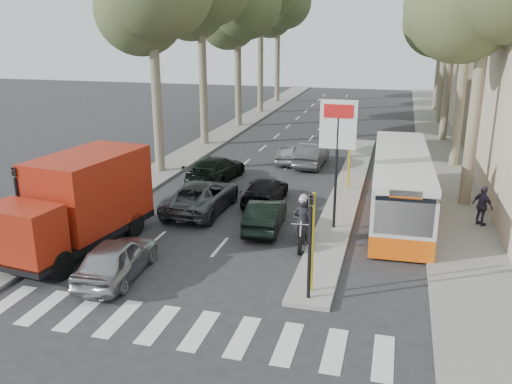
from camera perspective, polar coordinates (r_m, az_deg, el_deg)
ground at (r=19.72m, az=-3.20°, el=-8.28°), size 120.00×120.00×0.00m
sidewalk_right at (r=42.83m, az=18.66°, el=4.97°), size 3.20×70.00×0.12m
median_left at (r=47.66m, az=-1.96°, el=7.02°), size 2.40×64.00×0.12m
traffic_island at (r=29.22m, az=9.61°, el=0.26°), size 1.50×26.00×0.16m
billboard at (r=22.53m, az=8.55°, el=4.79°), size 1.50×12.10×5.60m
traffic_light_island at (r=16.68m, az=5.75°, el=-3.91°), size 0.16×0.41×3.60m
traffic_light_left at (r=21.52m, az=-23.82°, el=-0.46°), size 0.16×0.41×3.60m
tree_l_c at (r=46.98m, az=-1.77°, el=19.10°), size 7.40×7.20×13.71m
tree_l_e at (r=62.54m, az=2.47°, el=19.25°), size 7.40×7.20×14.49m
tree_r_c at (r=43.16m, az=20.44°, el=17.80°), size 7.40×7.20×13.32m
tree_r_e at (r=59.15m, az=19.38°, el=18.14°), size 7.40×7.20×14.10m
silver_hatchback at (r=19.52m, az=-14.49°, el=-6.78°), size 1.99×4.33×1.44m
dark_hatchback at (r=23.29m, az=1.00°, el=-2.43°), size 1.67×4.03×1.30m
queue_car_a at (r=25.70m, az=-5.74°, el=-0.42°), size 2.52×5.31×1.47m
queue_car_b at (r=26.67m, az=0.96°, el=0.11°), size 1.95×4.45×1.27m
queue_car_c at (r=34.72m, az=3.35°, el=4.07°), size 1.75×3.66×1.21m
queue_car_d at (r=34.02m, az=5.88°, el=3.94°), size 1.68×4.44×1.45m
queue_car_e at (r=30.54m, az=-4.27°, el=2.43°), size 2.46×5.09×1.43m
red_truck at (r=22.02m, az=-18.12°, el=-0.95°), size 3.44×7.14×3.66m
city_bus at (r=25.62m, az=14.94°, el=0.89°), size 2.74×11.10×2.91m
motorcycle at (r=21.78m, az=4.93°, el=-3.07°), size 0.93×2.45×2.09m
pedestrian_near at (r=25.30m, az=22.74°, el=-1.36°), size 1.07×1.10×1.76m
pedestrian_far at (r=24.70m, az=17.89°, el=-1.06°), size 1.34×1.16×1.93m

